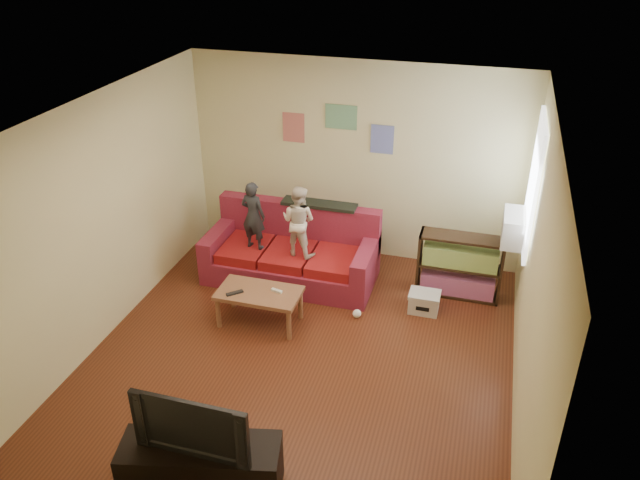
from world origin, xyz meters
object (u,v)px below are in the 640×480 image
(child_a, at_px, (253,216))
(television, at_px, (196,420))
(coffee_table, at_px, (259,296))
(file_box, at_px, (424,302))
(child_b, at_px, (299,221))
(sofa, at_px, (293,254))
(tv_stand, at_px, (202,468))
(bookshelf, at_px, (459,269))

(child_a, xyz_separation_m, television, (0.80, -3.31, -0.14))
(coffee_table, bearing_deg, file_box, 22.73)
(child_b, xyz_separation_m, television, (0.20, -3.31, -0.14))
(child_a, relative_size, coffee_table, 0.94)
(child_b, bearing_deg, sofa, -38.36)
(tv_stand, bearing_deg, child_b, 80.63)
(bookshelf, xyz_separation_m, television, (-1.79, -3.63, 0.41))
(coffee_table, distance_m, tv_stand, 2.41)
(tv_stand, bearing_deg, file_box, 52.58)
(child_b, bearing_deg, bookshelf, -159.23)
(child_a, relative_size, file_box, 2.45)
(child_b, height_order, bookshelf, child_b)
(sofa, xyz_separation_m, coffee_table, (-0.04, -1.11, 0.05))
(file_box, distance_m, tv_stand, 3.45)
(sofa, xyz_separation_m, file_box, (1.78, -0.34, -0.19))
(file_box, xyz_separation_m, tv_stand, (-1.44, -3.14, 0.12))
(child_b, distance_m, television, 3.31)
(child_a, xyz_separation_m, coffee_table, (0.41, -0.93, -0.54))
(bookshelf, bearing_deg, child_a, -172.81)
(coffee_table, height_order, file_box, coffee_table)
(bookshelf, height_order, file_box, bookshelf)
(sofa, bearing_deg, bookshelf, 4.06)
(child_a, relative_size, television, 0.92)
(child_b, relative_size, coffee_table, 0.96)
(television, bearing_deg, sofa, 95.99)
(sofa, bearing_deg, child_a, -158.86)
(child_b, bearing_deg, file_box, -174.36)
(sofa, distance_m, coffee_table, 1.11)
(sofa, relative_size, coffee_table, 2.28)
(television, bearing_deg, bookshelf, 64.07)
(coffee_table, xyz_separation_m, file_box, (1.83, 0.77, -0.24))
(television, bearing_deg, child_b, 93.74)
(file_box, bearing_deg, television, -114.62)
(file_box, bearing_deg, child_b, 174.20)
(sofa, distance_m, television, 3.53)
(coffee_table, xyz_separation_m, bookshelf, (2.18, 1.26, -0.00))
(child_a, distance_m, child_b, 0.60)
(tv_stand, bearing_deg, television, 167.19)
(file_box, bearing_deg, bookshelf, 54.50)
(child_a, distance_m, coffee_table, 1.15)
(sofa, height_order, coffee_table, sofa)
(file_box, bearing_deg, tv_stand, -114.62)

